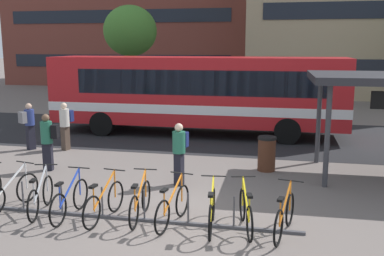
{
  "coord_description": "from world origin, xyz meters",
  "views": [
    {
      "loc": [
        2.09,
        -8.61,
        3.69
      ],
      "look_at": [
        -0.58,
        4.06,
        1.24
      ],
      "focal_mm": 41.27,
      "sensor_mm": 36.0,
      "label": 1
    }
  ],
  "objects": [
    {
      "name": "ground",
      "position": [
        0.0,
        0.0,
        0.0
      ],
      "size": [
        200.0,
        200.0,
        0.0
      ],
      "primitive_type": "plane",
      "color": "#6B605B"
    },
    {
      "name": "bus_lane_asphalt",
      "position": [
        0.0,
        9.19,
        0.0
      ],
      "size": [
        80.0,
        7.2,
        0.01
      ],
      "primitive_type": "cube",
      "color": "#232326",
      "rests_on": "ground"
    },
    {
      "name": "city_bus",
      "position": [
        -1.53,
        9.19,
        1.78
      ],
      "size": [
        12.03,
        2.62,
        3.2
      ],
      "rotation": [
        0.0,
        0.0,
        3.14
      ],
      "color": "red",
      "rests_on": "ground"
    },
    {
      "name": "bike_rack",
      "position": [
        -1.19,
        -0.17,
        0.09
      ],
      "size": [
        7.6,
        0.08,
        0.7
      ],
      "rotation": [
        0.0,
        0.0,
        0.0
      ],
      "color": "#47474C",
      "rests_on": "ground"
    },
    {
      "name": "parked_bicycle_white_1",
      "position": [
        -3.91,
        -0.11,
        0.38
      ],
      "size": [
        0.55,
        1.7,
        0.99
      ],
      "rotation": [
        0.0,
        0.0,
        1.37
      ],
      "color": "black",
      "rests_on": "ground"
    },
    {
      "name": "parked_bicycle_silver_2",
      "position": [
        -3.12,
        -0.19,
        0.38
      ],
      "size": [
        0.58,
        1.69,
        0.99
      ],
      "rotation": [
        0.0,
        0.0,
        1.79
      ],
      "color": "black",
      "rests_on": "ground"
    },
    {
      "name": "parked_bicycle_blue_3",
      "position": [
        -2.37,
        -0.29,
        0.38
      ],
      "size": [
        0.52,
        1.72,
        0.99
      ],
      "rotation": [
        0.0,
        0.0,
        1.56
      ],
      "color": "black",
      "rests_on": "ground"
    },
    {
      "name": "parked_bicycle_orange_4",
      "position": [
        -1.58,
        -0.27,
        0.38
      ],
      "size": [
        0.52,
        1.72,
        0.99
      ],
      "rotation": [
        0.0,
        0.0,
        1.46
      ],
      "color": "black",
      "rests_on": "ground"
    },
    {
      "name": "parked_bicycle_orange_5",
      "position": [
        -0.83,
        -0.1,
        0.38
      ],
      "size": [
        0.52,
        1.72,
        0.99
      ],
      "rotation": [
        0.0,
        0.0,
        1.64
      ],
      "color": "black",
      "rests_on": "ground"
    },
    {
      "name": "parked_bicycle_orange_6",
      "position": [
        -0.09,
        -0.22,
        0.38
      ],
      "size": [
        0.52,
        1.71,
        0.99
      ],
      "rotation": [
        0.0,
        0.0,
        1.41
      ],
      "color": "black",
      "rests_on": "ground"
    },
    {
      "name": "parked_bicycle_yellow_7",
      "position": [
        0.75,
        -0.29,
        0.38
      ],
      "size": [
        0.52,
        1.72,
        0.99
      ],
      "rotation": [
        0.0,
        0.0,
        1.67
      ],
      "color": "black",
      "rests_on": "ground"
    },
    {
      "name": "parked_bicycle_yellow_8",
      "position": [
        1.42,
        -0.2,
        0.38
      ],
      "size": [
        0.59,
        1.69,
        0.99
      ],
      "rotation": [
        0.0,
        0.0,
        1.8
      ],
      "color": "black",
      "rests_on": "ground"
    },
    {
      "name": "parked_bicycle_orange_9",
      "position": [
        2.18,
        -0.28,
        0.38
      ],
      "size": [
        0.56,
        1.69,
        0.99
      ],
      "rotation": [
        0.0,
        0.0,
        1.36
      ],
      "color": "black",
      "rests_on": "ground"
    },
    {
      "name": "commuter_grey_pack_0",
      "position": [
        -6.73,
        5.22,
        0.97
      ],
      "size": [
        0.51,
        0.6,
        1.67
      ],
      "rotation": [
        0.0,
        0.0,
        1.1
      ],
      "color": "black",
      "rests_on": "ground"
    },
    {
      "name": "commuter_black_pack_1",
      "position": [
        -4.69,
        2.95,
        0.98
      ],
      "size": [
        0.57,
        0.4,
        1.7
      ],
      "rotation": [
        0.0,
        0.0,
        3.32
      ],
      "color": "black",
      "rests_on": "ground"
    },
    {
      "name": "commuter_navy_pack_2",
      "position": [
        -0.57,
        2.43,
        0.97
      ],
      "size": [
        0.4,
        0.57,
        1.67
      ],
      "rotation": [
        0.0,
        0.0,
        4.54
      ],
      "color": "black",
      "rests_on": "ground"
    },
    {
      "name": "commuter_navy_pack_3",
      "position": [
        -5.46,
        5.48,
        0.98
      ],
      "size": [
        0.42,
        0.58,
        1.69
      ],
      "rotation": [
        0.0,
        0.0,
        4.49
      ],
      "color": "#47382D",
      "rests_on": "ground"
    },
    {
      "name": "trash_bin",
      "position": [
        1.64,
        4.27,
        0.52
      ],
      "size": [
        0.55,
        0.55,
        1.03
      ],
      "color": "#4C2819",
      "rests_on": "ground"
    },
    {
      "name": "street_tree_1",
      "position": [
        -7.54,
        18.29,
        4.52
      ],
      "size": [
        3.34,
        3.34,
        6.13
      ],
      "color": "brown",
      "rests_on": "ground"
    },
    {
      "name": "building_centre_block",
      "position": [
        0.46,
        45.08,
        6.63
      ],
      "size": [
        14.45,
        13.59,
        13.26
      ],
      "color": "brown",
      "rests_on": "ground"
    }
  ]
}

